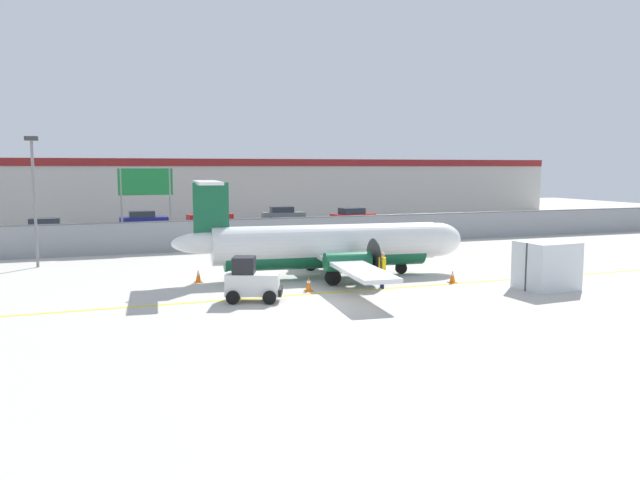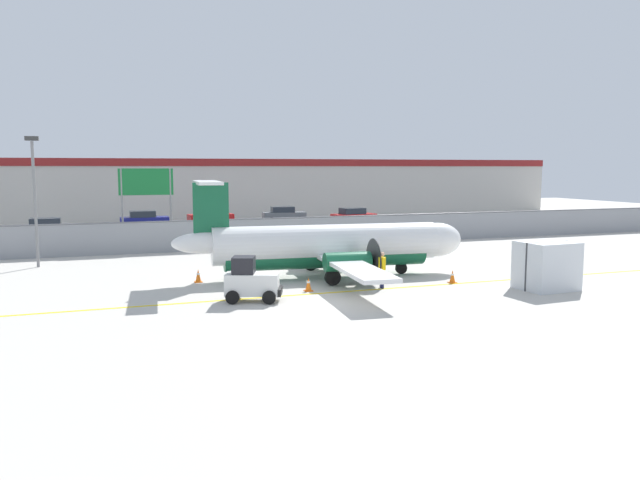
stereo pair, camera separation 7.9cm
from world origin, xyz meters
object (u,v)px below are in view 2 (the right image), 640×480
Objects in this scene: traffic_cone_far_left at (452,277)px; parked_car_2 at (211,217)px; parked_car_1 at (144,220)px; apron_light_pole at (34,190)px; traffic_cone_near_right at (308,284)px; baggage_tug at (251,281)px; ground_crew_worker at (382,268)px; parked_car_0 at (44,228)px; highway_sign at (146,189)px; parked_car_4 at (353,216)px; commuter_airplane at (332,246)px; cargo_container at (547,266)px; traffic_cone_near_left at (198,276)px; parked_car_3 at (284,215)px.

parked_car_2 reaches higher than traffic_cone_far_left.
apron_light_pole is at bearing -109.94° from parked_car_1.
traffic_cone_far_left is at bearing -69.22° from parked_car_1.
baggage_tug is at bearing -157.84° from traffic_cone_near_right.
ground_crew_worker is 0.40× the size of parked_car_0.
traffic_cone_far_left is 22.44m from highway_sign.
apron_light_pole is at bearing 92.23° from parked_car_0.
ground_crew_worker is at bearing -37.83° from apron_light_pole.
parked_car_2 is (-2.14, 33.45, -0.06)m from ground_crew_worker.
parked_car_4 is at bearing 29.51° from highway_sign.
parked_car_4 is (11.96, 25.72, -0.71)m from commuter_airplane.
baggage_tug is at bearing 167.47° from cargo_container.
traffic_cone_near_left is 31.97m from parked_car_3.
baggage_tug reaches higher than traffic_cone_near_right.
highway_sign reaches higher than ground_crew_worker.
traffic_cone_far_left is at bearing 95.03° from parked_car_2.
commuter_airplane is 29.29m from parked_car_1.
baggage_tug reaches higher than parked_car_3.
highway_sign reaches higher than parked_car_4.
cargo_container is 36.41m from parked_car_3.
parked_car_1 is (-4.97, 31.45, 0.58)m from traffic_cone_near_right.
cargo_container is 0.60× the size of parked_car_1.
apron_light_pole is at bearing 154.50° from commuter_airplane.
traffic_cone_far_left is at bearing -3.43° from traffic_cone_near_right.
traffic_cone_near_right is (-2.30, -3.08, -1.29)m from commuter_airplane.
traffic_cone_far_left is (10.15, 0.76, -0.54)m from baggage_tug.
cargo_container is 3.95× the size of traffic_cone_far_left.
baggage_tug is 28.70m from parked_car_0.
parked_car_3 is 21.38m from highway_sign.
commuter_airplane is at bearing 123.12° from parked_car_0.
commuter_airplane is 9.46× the size of ground_crew_worker.
traffic_cone_near_right is 0.12× the size of highway_sign.
cargo_container reaches higher than traffic_cone_near_right.
parked_car_2 is at bearing 57.90° from apron_light_pole.
cargo_container is at bearing -52.18° from highway_sign.
highway_sign is at bearing 42.69° from apron_light_pole.
parked_car_2 is at bearing 65.66° from highway_sign.
traffic_cone_near_left is 0.15× the size of parked_car_0.
ground_crew_worker is 33.97m from parked_car_3.
parked_car_1 is (-8.41, 31.93, -0.06)m from ground_crew_worker.
apron_light_pole is (-7.15, -19.85, 3.41)m from parked_car_1.
parked_car_1 is at bearing -60.76° from ground_crew_worker.
apron_light_pole reaches higher than parked_car_0.
traffic_cone_near_left is at bearing 110.55° from parked_car_0.
parked_car_2 is at bearing 100.06° from traffic_cone_far_left.
parked_car_0 is 15.84m from parked_car_2.
cargo_container reaches higher than parked_car_0.
parked_car_3 and parked_car_4 have the same top height.
baggage_tug is 0.61× the size of parked_car_1.
parked_car_3 is (5.12, 33.59, -0.06)m from ground_crew_worker.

